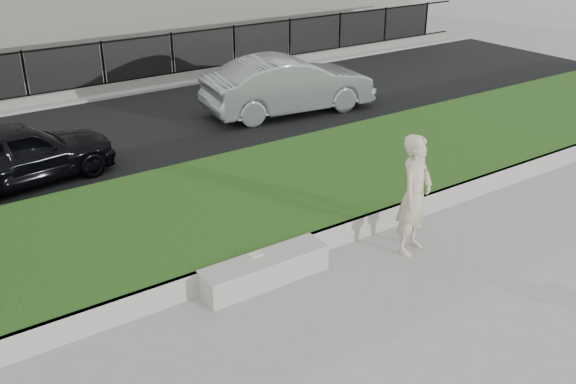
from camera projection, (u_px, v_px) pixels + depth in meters
ground at (296, 306)px, 9.21m from camera, size 90.00×90.00×0.00m
grass_bank at (199, 216)px, 11.37m from camera, size 34.00×4.00×0.40m
grass_kerb at (258, 263)px, 9.91m from camera, size 34.00×0.08×0.40m
street at (94, 139)px, 15.56m from camera, size 34.00×7.00×0.04m
far_pavement at (42, 95)px, 18.92m from camera, size 34.00×3.00×0.12m
iron_fence at (50, 86)px, 17.97m from camera, size 32.00×0.30×1.50m
stone_bench at (265, 270)px, 9.71m from camera, size 2.05×0.51×0.42m
man at (415, 195)px, 10.27m from camera, size 0.86×0.71×2.02m
book at (255, 255)px, 9.68m from camera, size 0.21×0.15×0.02m
car_dark at (18, 154)px, 12.81m from camera, size 3.95×2.01×1.29m
car_silver at (289, 85)px, 17.13m from camera, size 4.76×2.18×1.51m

